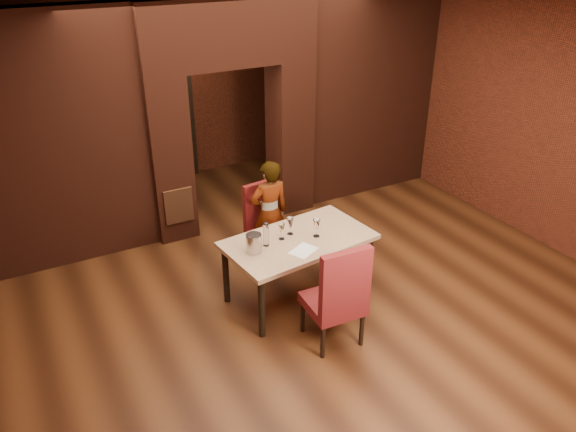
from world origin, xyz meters
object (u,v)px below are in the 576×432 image
at_px(chair_far, 269,225).
at_px(wine_glass_a, 282,231).
at_px(wine_glass_c, 316,228).
at_px(potted_plant, 318,227).
at_px(wine_glass_b, 290,226).
at_px(water_bottle, 266,234).
at_px(chair_near, 333,291).
at_px(dining_table, 298,268).
at_px(person_seated, 269,213).
at_px(wine_bucket, 254,243).

distance_m(chair_far, wine_glass_a, 0.92).
relative_size(wine_glass_c, potted_plant, 0.51).
height_order(wine_glass_a, wine_glass_b, wine_glass_b).
bearing_deg(water_bottle, wine_glass_b, 15.64).
relative_size(chair_near, water_bottle, 4.18).
distance_m(dining_table, water_bottle, 0.67).
bearing_deg(wine_glass_a, person_seated, 73.32).
bearing_deg(wine_glass_c, person_seated, 99.36).
bearing_deg(wine_glass_b, wine_glass_c, -38.72).
xyz_separation_m(wine_glass_a, water_bottle, (-0.22, -0.04, 0.05)).
xyz_separation_m(wine_glass_c, wine_bucket, (-0.78, 0.03, -0.00)).
relative_size(chair_near, wine_glass_a, 6.11).
distance_m(wine_glass_c, potted_plant, 1.44).
bearing_deg(chair_near, dining_table, -91.26).
bearing_deg(potted_plant, chair_near, -117.08).
relative_size(wine_glass_b, water_bottle, 0.72).
xyz_separation_m(wine_glass_a, wine_glass_b, (0.14, 0.06, 0.01)).
xyz_separation_m(wine_glass_b, potted_plant, (0.92, 0.88, -0.68)).
height_order(wine_glass_b, wine_bucket, wine_bucket).
bearing_deg(wine_bucket, chair_near, -58.82).
bearing_deg(dining_table, wine_glass_b, 97.21).
relative_size(wine_glass_c, water_bottle, 0.76).
relative_size(dining_table, wine_glass_c, 7.64).
relative_size(wine_glass_c, wine_bucket, 1.02).
bearing_deg(potted_plant, wine_bucket, -144.62).
relative_size(chair_far, wine_glass_b, 5.03).
height_order(chair_far, chair_near, chair_near).
xyz_separation_m(dining_table, wine_glass_c, (0.21, -0.05, 0.50)).
distance_m(wine_glass_b, wine_bucket, 0.57).
bearing_deg(person_seated, wine_glass_b, 83.62).
relative_size(wine_glass_a, water_bottle, 0.68).
relative_size(dining_table, wine_glass_a, 8.46).
distance_m(chair_near, wine_glass_c, 0.90).
bearing_deg(potted_plant, dining_table, -131.13).
height_order(dining_table, person_seated, person_seated).
relative_size(chair_far, chair_near, 0.87).
bearing_deg(chair_near, water_bottle, -66.66).
bearing_deg(chair_far, chair_near, -102.27).
xyz_separation_m(chair_near, wine_glass_a, (-0.11, 0.94, 0.28)).
bearing_deg(dining_table, potted_plant, 42.59).
relative_size(dining_table, chair_near, 1.39).
bearing_deg(wine_glass_a, water_bottle, -168.62).
relative_size(chair_far, wine_glass_c, 4.77).
xyz_separation_m(dining_table, potted_plant, (0.89, 1.02, -0.18)).
height_order(wine_glass_b, potted_plant, wine_glass_b).
bearing_deg(chair_far, potted_plant, 0.31).
distance_m(wine_glass_a, wine_glass_c, 0.40).
bearing_deg(wine_bucket, chair_far, 55.24).
relative_size(water_bottle, potted_plant, 0.68).
bearing_deg(person_seated, chair_far, -98.97).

